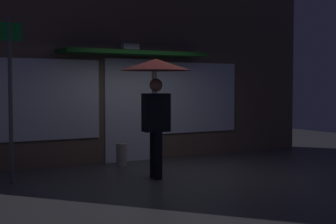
{
  "coord_description": "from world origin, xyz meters",
  "views": [
    {
      "loc": [
        -4.66,
        -7.55,
        1.61
      ],
      "look_at": [
        -0.24,
        0.08,
        1.16
      ],
      "focal_mm": 53.75,
      "sensor_mm": 36.0,
      "label": 1
    }
  ],
  "objects": [
    {
      "name": "street_sign_post",
      "position": [
        -2.76,
        0.92,
        1.55
      ],
      "size": [
        0.4,
        0.07,
        2.75
      ],
      "color": "#595B60",
      "rests_on": "ground"
    },
    {
      "name": "building_facade",
      "position": [
        -0.0,
        2.34,
        1.95
      ],
      "size": [
        9.54,
        1.0,
        3.93
      ],
      "color": "brown",
      "rests_on": "ground"
    },
    {
      "name": "sidewalk_bollard",
      "position": [
        -0.43,
        1.64,
        0.23
      ],
      "size": [
        0.21,
        0.21,
        0.46
      ],
      "primitive_type": "cylinder",
      "color": "#B2A899",
      "rests_on": "ground"
    },
    {
      "name": "ground_plane",
      "position": [
        0.0,
        0.0,
        0.0
      ],
      "size": [
        18.0,
        18.0,
        0.0
      ],
      "primitive_type": "plane",
      "color": "#423F44"
    },
    {
      "name": "person_with_umbrella",
      "position": [
        -0.48,
        0.08,
        1.7
      ],
      "size": [
        1.24,
        1.24,
        2.09
      ],
      "rotation": [
        0.0,
        0.0,
        3.01
      ],
      "color": "black",
      "rests_on": "ground"
    }
  ]
}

